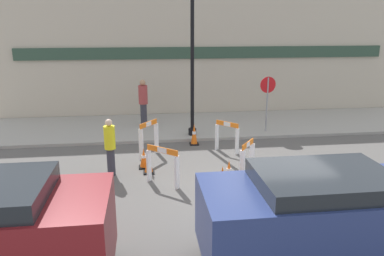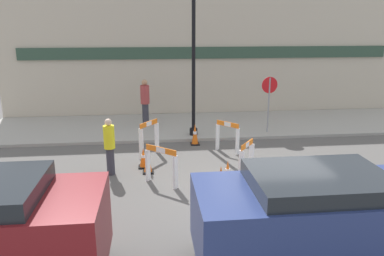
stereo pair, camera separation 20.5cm
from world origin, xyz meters
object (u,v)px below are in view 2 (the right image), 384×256
person_worker (110,145)px  stop_sign (269,95)px  person_pedestrian (145,101)px  streetlamp_post (194,35)px  parked_car_1 (315,215)px

person_worker → stop_sign: bearing=20.8°
person_pedestrian → streetlamp_post: bearing=164.6°
stop_sign → parked_car_1: bearing=72.6°
streetlamp_post → parked_car_1: (1.16, -7.72, -2.69)m
person_worker → person_pedestrian: size_ratio=0.87×
streetlamp_post → stop_sign: streetlamp_post is taller
stop_sign → person_pedestrian: size_ratio=1.13×
stop_sign → person_worker: 6.42m
streetlamp_post → stop_sign: size_ratio=2.70×
streetlamp_post → person_pedestrian: bearing=137.8°
streetlamp_post → person_worker: (-2.66, -3.21, -2.80)m
person_worker → person_pedestrian: 4.88m
person_worker → streetlamp_post: bearing=39.9°
streetlamp_post → person_pedestrian: (-1.75, 1.58, -2.57)m
streetlamp_post → parked_car_1: 8.25m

